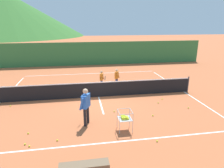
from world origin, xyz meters
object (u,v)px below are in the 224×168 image
object	(u,v)px
tennis_ball_4	(114,111)
tennis_ball_6	(162,99)
tennis_ball_7	(188,108)
tennis_ball_3	(25,144)
tennis_net	(98,89)
tennis_ball_0	(10,106)
tennis_ball_10	(153,115)
instructor	(86,103)
tennis_ball_8	(123,119)
ball_cart	(125,118)
student_1	(117,76)
student_0	(102,78)
tennis_ball_1	(29,146)
tennis_ball_5	(158,103)
tennis_ball_9	(57,140)
tennis_ball_11	(157,141)
tennis_ball_2	(28,133)

from	to	relation	value
tennis_ball_4	tennis_ball_6	distance (m)	3.42
tennis_ball_4	tennis_ball_7	bearing A→B (deg)	-3.10
tennis_ball_3	tennis_ball_6	world-z (taller)	same
tennis_net	tennis_ball_0	bearing A→B (deg)	-172.42
tennis_ball_7	tennis_ball_10	xyz separation A→B (m)	(-2.24, -0.57, 0.00)
instructor	tennis_ball_8	xyz separation A→B (m)	(1.77, 0.15, -1.00)
ball_cart	student_1	bearing A→B (deg)	82.34
tennis_net	ball_cart	world-z (taller)	tennis_net
instructor	tennis_ball_0	size ratio (longest dim) A/B	25.41
student_0	tennis_ball_10	world-z (taller)	student_0
tennis_ball_4	tennis_ball_10	bearing A→B (deg)	-23.43
instructor	student_1	size ratio (longest dim) A/B	1.30
tennis_ball_1	tennis_ball_10	world-z (taller)	same
student_0	tennis_ball_5	xyz separation A→B (m)	(2.89, -3.27, -0.73)
ball_cart	tennis_ball_8	distance (m)	1.12
tennis_ball_0	tennis_ball_3	xyz separation A→B (m)	(1.70, -4.01, 0.00)
student_0	tennis_ball_9	world-z (taller)	student_0
tennis_net	student_1	size ratio (longest dim) A/B	9.10
tennis_net	tennis_ball_7	distance (m)	5.33
tennis_ball_10	tennis_ball_6	bearing A→B (deg)	56.29
tennis_net	tennis_ball_7	xyz separation A→B (m)	(4.64, -2.58, -0.47)
tennis_ball_6	tennis_ball_10	world-z (taller)	same
tennis_ball_9	tennis_ball_10	world-z (taller)	same
student_1	tennis_ball_11	distance (m)	7.15
tennis_ball_0	tennis_ball_2	size ratio (longest dim) A/B	1.00
tennis_ball_5	student_0	bearing A→B (deg)	131.48
tennis_ball_2	tennis_ball_11	size ratio (longest dim) A/B	1.00
tennis_ball_6	tennis_ball_9	world-z (taller)	same
ball_cart	tennis_ball_6	xyz separation A→B (m)	(3.07, 3.13, -0.56)
tennis_ball_1	tennis_ball_5	bearing A→B (deg)	26.69
tennis_net	tennis_ball_4	world-z (taller)	tennis_net
student_1	instructor	bearing A→B (deg)	-114.80
student_1	tennis_net	bearing A→B (deg)	-130.12
instructor	tennis_ball_4	bearing A→B (deg)	35.90
tennis_ball_2	tennis_ball_3	size ratio (longest dim) A/B	1.00
tennis_ball_6	tennis_ball_9	size ratio (longest dim) A/B	1.00
tennis_ball_0	tennis_ball_8	bearing A→B (deg)	-23.96
student_0	tennis_ball_8	distance (m)	5.01
tennis_net	instructor	distance (m)	3.59
student_1	tennis_ball_4	xyz separation A→B (m)	(-0.92, -4.14, -0.77)
ball_cart	tennis_ball_0	distance (m)	6.75
tennis_ball_0	tennis_ball_3	distance (m)	4.36
tennis_ball_9	tennis_ball_3	bearing A→B (deg)	-176.89
tennis_ball_11	tennis_ball_9	bearing A→B (deg)	169.61
tennis_net	tennis_ball_8	xyz separation A→B (m)	(0.86, -3.28, -0.47)
student_1	tennis_ball_0	bearing A→B (deg)	-159.43
instructor	tennis_ball_9	world-z (taller)	instructor
tennis_ball_3	tennis_ball_8	size ratio (longest dim) A/B	1.00
student_0	tennis_ball_9	xyz separation A→B (m)	(-2.52, -6.27, -0.73)
student_1	tennis_ball_6	world-z (taller)	student_1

